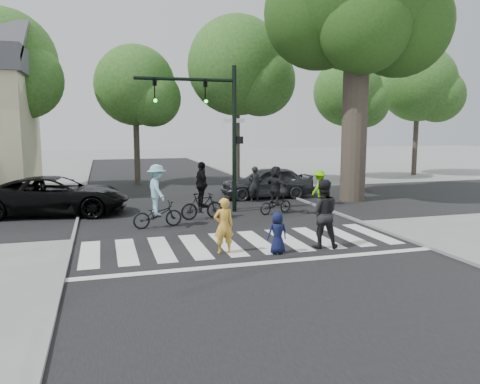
{
  "coord_description": "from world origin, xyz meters",
  "views": [
    {
      "loc": [
        -4.06,
        -12.44,
        3.57
      ],
      "look_at": [
        0.5,
        3.0,
        1.3
      ],
      "focal_mm": 35.0,
      "sensor_mm": 36.0,
      "label": 1
    }
  ],
  "objects_px": {
    "pedestrian_woman": "(224,226)",
    "cyclist_left": "(157,200)",
    "eucalyptus": "(357,6)",
    "cyclist_right": "(276,193)",
    "car_suv": "(56,196)",
    "car_grey": "(267,182)",
    "cyclist_mid": "(202,196)",
    "pedestrian_adult": "(322,214)",
    "pedestrian_child": "(277,233)",
    "traffic_signal": "(214,118)"
  },
  "relations": [
    {
      "from": "pedestrian_woman",
      "to": "cyclist_left",
      "type": "bearing_deg",
      "value": -72.96
    },
    {
      "from": "cyclist_left",
      "to": "eucalyptus",
      "type": "bearing_deg",
      "value": 20.6
    },
    {
      "from": "cyclist_right",
      "to": "car_suv",
      "type": "xyz_separation_m",
      "value": [
        -8.59,
        2.32,
        -0.09
      ]
    },
    {
      "from": "car_suv",
      "to": "car_grey",
      "type": "distance_m",
      "value": 9.87
    },
    {
      "from": "cyclist_left",
      "to": "car_grey",
      "type": "height_order",
      "value": "cyclist_left"
    },
    {
      "from": "cyclist_mid",
      "to": "car_suv",
      "type": "bearing_deg",
      "value": 154.96
    },
    {
      "from": "pedestrian_adult",
      "to": "cyclist_left",
      "type": "xyz_separation_m",
      "value": [
        -4.35,
        4.14,
        -0.04
      ]
    },
    {
      "from": "cyclist_left",
      "to": "cyclist_mid",
      "type": "distance_m",
      "value": 2.11
    },
    {
      "from": "pedestrian_adult",
      "to": "car_suv",
      "type": "relative_size",
      "value": 0.36
    },
    {
      "from": "cyclist_left",
      "to": "cyclist_mid",
      "type": "height_order",
      "value": "cyclist_left"
    },
    {
      "from": "cyclist_right",
      "to": "car_grey",
      "type": "relative_size",
      "value": 0.43
    },
    {
      "from": "cyclist_right",
      "to": "pedestrian_adult",
      "type": "bearing_deg",
      "value": -96.32
    },
    {
      "from": "eucalyptus",
      "to": "car_suv",
      "type": "bearing_deg",
      "value": -179.69
    },
    {
      "from": "cyclist_mid",
      "to": "car_grey",
      "type": "height_order",
      "value": "cyclist_mid"
    },
    {
      "from": "eucalyptus",
      "to": "car_suv",
      "type": "distance_m",
      "value": 15.78
    },
    {
      "from": "eucalyptus",
      "to": "pedestrian_woman",
      "type": "relative_size",
      "value": 8.18
    },
    {
      "from": "pedestrian_adult",
      "to": "car_grey",
      "type": "relative_size",
      "value": 0.44
    },
    {
      "from": "cyclist_left",
      "to": "cyclist_right",
      "type": "bearing_deg",
      "value": 14.55
    },
    {
      "from": "car_suv",
      "to": "eucalyptus",
      "type": "bearing_deg",
      "value": -80.34
    },
    {
      "from": "eucalyptus",
      "to": "pedestrian_adult",
      "type": "bearing_deg",
      "value": -124.84
    },
    {
      "from": "pedestrian_child",
      "to": "car_suv",
      "type": "height_order",
      "value": "car_suv"
    },
    {
      "from": "eucalyptus",
      "to": "car_suv",
      "type": "xyz_separation_m",
      "value": [
        -13.43,
        -0.07,
        -8.29
      ]
    },
    {
      "from": "pedestrian_woman",
      "to": "traffic_signal",
      "type": "bearing_deg",
      "value": -103.66
    },
    {
      "from": "pedestrian_woman",
      "to": "cyclist_mid",
      "type": "bearing_deg",
      "value": -97.41
    },
    {
      "from": "cyclist_mid",
      "to": "cyclist_right",
      "type": "xyz_separation_m",
      "value": [
        3.12,
        0.23,
        -0.03
      ]
    },
    {
      "from": "traffic_signal",
      "to": "car_grey",
      "type": "relative_size",
      "value": 1.3
    },
    {
      "from": "pedestrian_woman",
      "to": "cyclist_left",
      "type": "distance_m",
      "value": 4.18
    },
    {
      "from": "car_grey",
      "to": "pedestrian_adult",
      "type": "bearing_deg",
      "value": -8.25
    },
    {
      "from": "eucalyptus",
      "to": "car_grey",
      "type": "bearing_deg",
      "value": 154.35
    },
    {
      "from": "car_grey",
      "to": "cyclist_left",
      "type": "bearing_deg",
      "value": -46.06
    },
    {
      "from": "pedestrian_woman",
      "to": "cyclist_mid",
      "type": "xyz_separation_m",
      "value": [
        0.42,
        4.99,
        0.12
      ]
    },
    {
      "from": "car_suv",
      "to": "cyclist_right",
      "type": "bearing_deg",
      "value": -95.78
    },
    {
      "from": "cyclist_mid",
      "to": "pedestrian_adult",
      "type": "bearing_deg",
      "value": -64.09
    },
    {
      "from": "traffic_signal",
      "to": "cyclist_mid",
      "type": "xyz_separation_m",
      "value": [
        -0.78,
        -1.16,
        -2.99
      ]
    },
    {
      "from": "pedestrian_woman",
      "to": "car_suv",
      "type": "distance_m",
      "value": 9.07
    },
    {
      "from": "cyclist_left",
      "to": "cyclist_mid",
      "type": "bearing_deg",
      "value": 29.99
    },
    {
      "from": "car_suv",
      "to": "pedestrian_woman",
      "type": "bearing_deg",
      "value": -136.87
    },
    {
      "from": "pedestrian_woman",
      "to": "pedestrian_child",
      "type": "height_order",
      "value": "pedestrian_woman"
    },
    {
      "from": "traffic_signal",
      "to": "pedestrian_child",
      "type": "bearing_deg",
      "value": -87.98
    },
    {
      "from": "pedestrian_child",
      "to": "car_suv",
      "type": "bearing_deg",
      "value": -53.45
    },
    {
      "from": "pedestrian_woman",
      "to": "cyclist_left",
      "type": "relative_size",
      "value": 0.71
    },
    {
      "from": "pedestrian_child",
      "to": "eucalyptus",
      "type": "bearing_deg",
      "value": -133.03
    },
    {
      "from": "pedestrian_woman",
      "to": "cyclist_mid",
      "type": "distance_m",
      "value": 5.01
    },
    {
      "from": "pedestrian_woman",
      "to": "cyclist_right",
      "type": "distance_m",
      "value": 6.31
    },
    {
      "from": "cyclist_left",
      "to": "pedestrian_child",
      "type": "bearing_deg",
      "value": -57.26
    },
    {
      "from": "cyclist_mid",
      "to": "eucalyptus",
      "type": "bearing_deg",
      "value": 18.25
    },
    {
      "from": "traffic_signal",
      "to": "eucalyptus",
      "type": "xyz_separation_m",
      "value": [
        7.18,
        1.47,
        5.18
      ]
    },
    {
      "from": "cyclist_right",
      "to": "car_grey",
      "type": "distance_m",
      "value": 4.33
    },
    {
      "from": "traffic_signal",
      "to": "pedestrian_child",
      "type": "relative_size",
      "value": 5.03
    },
    {
      "from": "pedestrian_child",
      "to": "cyclist_mid",
      "type": "xyz_separation_m",
      "value": [
        -1.01,
        5.47,
        0.32
      ]
    }
  ]
}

